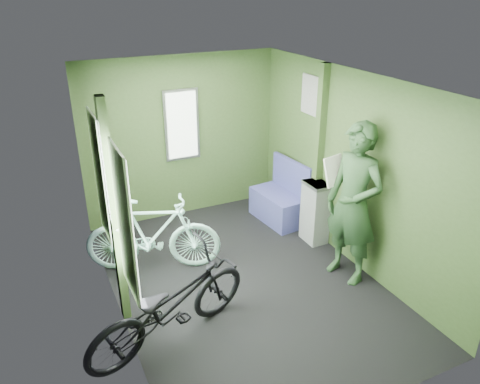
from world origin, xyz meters
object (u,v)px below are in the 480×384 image
object	(u,v)px
passenger	(353,204)
waste_box	(315,212)
bench_seat	(280,203)
bicycle_black	(174,343)
bicycle_mint	(156,269)

from	to	relation	value
passenger	waste_box	distance (m)	1.00
bench_seat	bicycle_black	bearing A→B (deg)	-146.75
bicycle_mint	waste_box	bearing A→B (deg)	-74.66
passenger	bench_seat	distance (m)	1.70
waste_box	passenger	bearing A→B (deg)	-97.44
bicycle_black	bench_seat	xyz separation A→B (m)	(2.19, 1.78, 0.26)
bicycle_black	passenger	world-z (taller)	passenger
bicycle_black	bench_seat	bearing A→B (deg)	-68.65
bicycle_mint	bench_seat	distance (m)	2.06
bicycle_mint	passenger	bearing A→B (deg)	-96.95
bicycle_black	bicycle_mint	xyz separation A→B (m)	(0.20, 1.31, 0.00)
bicycle_mint	waste_box	xyz separation A→B (m)	(2.10, -0.24, 0.42)
bench_seat	waste_box	bearing A→B (deg)	-86.60
bicycle_mint	bench_seat	bearing A→B (deg)	-54.81
bicycle_black	waste_box	distance (m)	2.58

